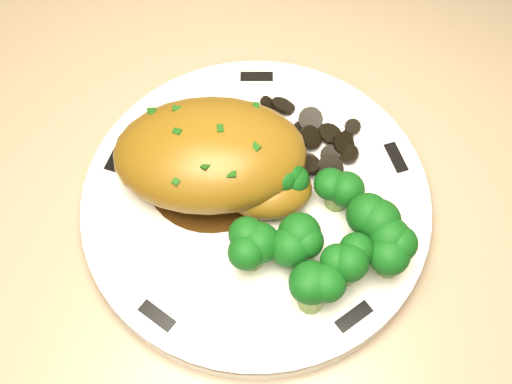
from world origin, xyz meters
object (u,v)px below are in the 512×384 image
(plate, at_px, (256,203))
(chicken_breast, at_px, (217,158))
(broccoli_florets, at_px, (326,236))
(counter, at_px, (176,279))

(plate, xyz_separation_m, chicken_breast, (-0.04, 0.01, 0.04))
(chicken_breast, distance_m, broccoli_florets, 0.11)
(counter, relative_size, chicken_breast, 10.40)
(plate, relative_size, broccoli_florets, 2.22)
(counter, distance_m, chicken_breast, 0.50)
(counter, xyz_separation_m, broccoli_florets, (0.22, -0.08, 0.48))
(counter, xyz_separation_m, chicken_breast, (0.11, -0.04, 0.48))
(counter, height_order, chicken_breast, counter)
(plate, distance_m, chicken_breast, 0.06)
(counter, height_order, broccoli_florets, counter)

